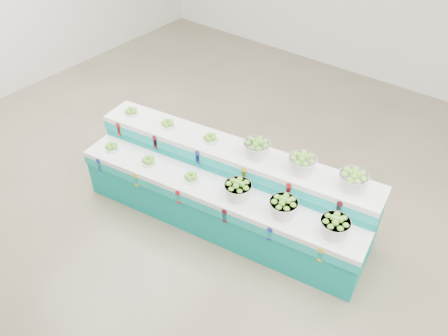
{
  "coord_description": "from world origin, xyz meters",
  "views": [
    {
      "loc": [
        2.95,
        -3.39,
        4.45
      ],
      "look_at": [
        0.26,
        0.05,
        0.87
      ],
      "focal_mm": 36.61,
      "sensor_mm": 36.0,
      "label": 1
    }
  ],
  "objects_px": {
    "display_stand": "(224,190)",
    "basket_lower_left": "(238,190)",
    "plate_upper_mid": "(168,123)",
    "basket_upper_right": "(353,180)"
  },
  "relations": [
    {
      "from": "display_stand",
      "to": "basket_upper_right",
      "type": "relative_size",
      "value": 11.62
    },
    {
      "from": "plate_upper_mid",
      "to": "basket_upper_right",
      "type": "bearing_deg",
      "value": 8.45
    },
    {
      "from": "basket_lower_left",
      "to": "display_stand",
      "type": "bearing_deg",
      "value": 152.11
    },
    {
      "from": "display_stand",
      "to": "plate_upper_mid",
      "type": "height_order",
      "value": "plate_upper_mid"
    },
    {
      "from": "basket_lower_left",
      "to": "basket_upper_right",
      "type": "xyz_separation_m",
      "value": [
        1.11,
        0.64,
        0.3
      ]
    },
    {
      "from": "basket_upper_right",
      "to": "display_stand",
      "type": "bearing_deg",
      "value": -162.63
    },
    {
      "from": "display_stand",
      "to": "basket_lower_left",
      "type": "xyz_separation_m",
      "value": [
        0.35,
        -0.19,
        0.33
      ]
    },
    {
      "from": "display_stand",
      "to": "plate_upper_mid",
      "type": "relative_size",
      "value": 18.22
    },
    {
      "from": "display_stand",
      "to": "basket_lower_left",
      "type": "distance_m",
      "value": 0.52
    },
    {
      "from": "basket_lower_left",
      "to": "basket_upper_right",
      "type": "bearing_deg",
      "value": 30.19
    }
  ]
}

